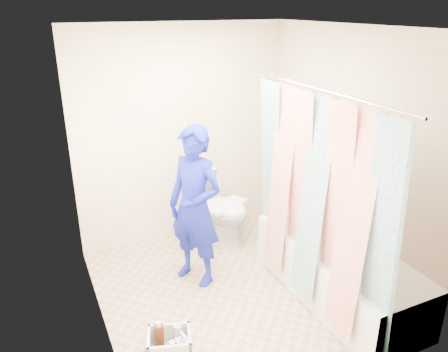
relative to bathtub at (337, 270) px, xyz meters
name	(u,v)px	position (x,y,z in m)	size (l,w,h in m)	color
floor	(234,292)	(-0.85, 0.43, -0.27)	(2.60, 2.60, 0.00)	tan
ceiling	(237,27)	(-0.85, 0.43, 2.13)	(2.40, 2.60, 0.02)	white
wall_back	(183,136)	(-0.85, 1.73, 0.93)	(2.40, 0.02, 2.40)	beige
wall_front	(332,247)	(-0.85, -0.88, 0.93)	(2.40, 0.02, 2.40)	beige
wall_left	(91,201)	(-2.05, 0.43, 0.93)	(0.02, 2.60, 2.40)	beige
wall_right	(347,156)	(0.35, 0.43, 0.93)	(0.02, 2.60, 2.40)	beige
bathtub	(337,270)	(0.00, 0.00, 0.00)	(0.70, 1.75, 0.50)	white
curtain_rod	(324,91)	(-0.33, 0.00, 1.68)	(0.02, 0.02, 1.90)	silver
shower_curtain	(314,203)	(-0.33, 0.00, 0.75)	(0.06, 1.75, 1.80)	white
toilet	(218,207)	(-0.56, 1.44, 0.13)	(0.44, 0.78, 0.80)	white
tank_lid	(226,205)	(-0.51, 1.32, 0.20)	(0.49, 0.21, 0.04)	white
tank_internals	(202,172)	(-0.68, 1.62, 0.52)	(0.18, 0.10, 0.26)	black
plumber	(195,207)	(-1.08, 0.80, 0.52)	(0.57, 0.38, 1.57)	#0F2697
cleaning_caddy	(171,345)	(-1.65, -0.08, -0.17)	(0.40, 0.36, 0.26)	silver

